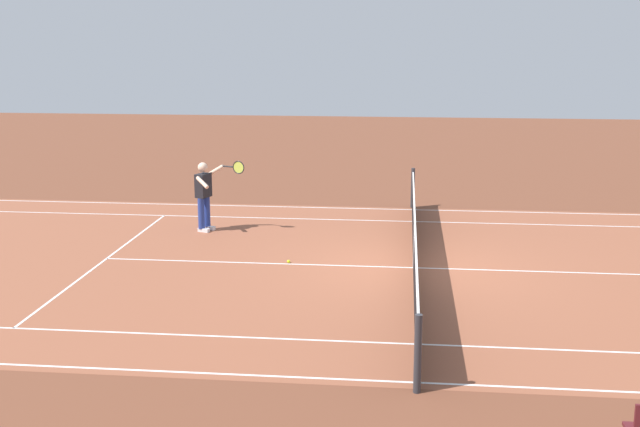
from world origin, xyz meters
TOP-DOWN VIEW (x-y plane):
  - ground_plane at (0.00, 0.00)m, footprint 60.00×60.00m
  - court_slab at (0.00, 0.00)m, footprint 24.20×11.40m
  - court_line_markings at (0.00, 0.00)m, footprint 23.85×11.05m
  - tennis_net at (0.00, 0.00)m, footprint 0.10×11.70m
  - tennis_player_near at (4.92, -2.63)m, footprint 1.18×0.74m
  - tennis_ball at (2.56, -0.08)m, footprint 0.07×0.07m

SIDE VIEW (x-z plane):
  - ground_plane at x=0.00m, z-range 0.00..0.00m
  - court_slab at x=0.00m, z-range 0.00..0.00m
  - court_line_markings at x=0.00m, z-range 0.00..0.01m
  - tennis_ball at x=2.56m, z-range 0.00..0.07m
  - tennis_net at x=0.00m, z-range -0.05..1.03m
  - tennis_player_near at x=4.92m, z-range 0.08..1.78m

